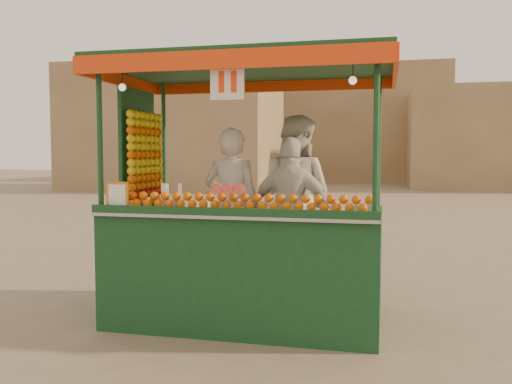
% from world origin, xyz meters
% --- Properties ---
extents(ground, '(90.00, 90.00, 0.00)m').
position_xyz_m(ground, '(0.00, 0.00, 0.00)').
color(ground, '#6C5C4D').
rests_on(ground, ground).
extents(building_left, '(10.00, 6.00, 6.00)m').
position_xyz_m(building_left, '(-9.00, 20.00, 3.00)').
color(building_left, '#9D8159').
rests_on(building_left, ground).
extents(building_right, '(9.00, 6.00, 5.00)m').
position_xyz_m(building_right, '(7.00, 24.00, 2.50)').
color(building_right, '#9D8159').
rests_on(building_right, ground).
extents(building_center, '(14.00, 7.00, 7.00)m').
position_xyz_m(building_center, '(-2.00, 30.00, 3.50)').
color(building_center, '#9D8159').
rests_on(building_center, ground).
extents(juice_cart, '(3.04, 1.97, 2.76)m').
position_xyz_m(juice_cart, '(-0.14, -0.29, 0.89)').
color(juice_cart, '#0F371E').
rests_on(juice_cart, ground).
extents(vendor_left, '(0.66, 0.45, 1.75)m').
position_xyz_m(vendor_left, '(-0.31, -0.02, 1.20)').
color(vendor_left, beige).
rests_on(vendor_left, ground).
extents(vendor_middle, '(1.14, 1.03, 1.91)m').
position_xyz_m(vendor_middle, '(0.33, 0.47, 1.27)').
color(vendor_middle, beige).
rests_on(vendor_middle, ground).
extents(vendor_right, '(1.00, 0.50, 1.65)m').
position_xyz_m(vendor_right, '(0.37, -0.03, 1.14)').
color(vendor_right, silver).
rests_on(vendor_right, ground).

